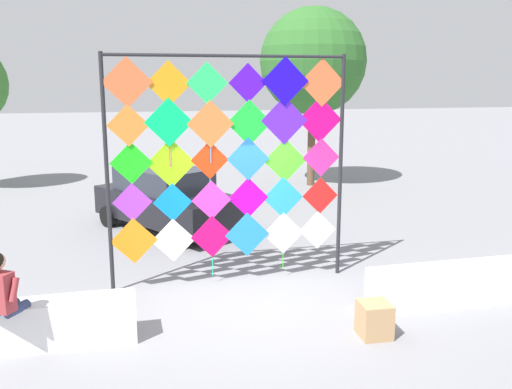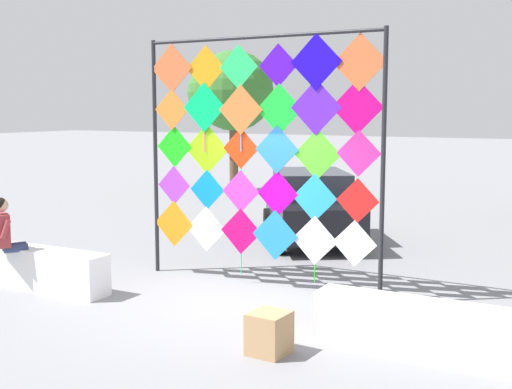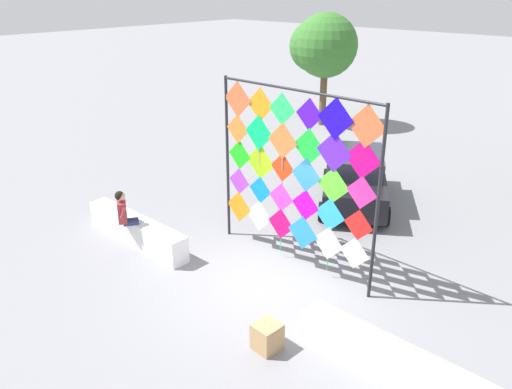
{
  "view_description": "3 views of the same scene",
  "coord_description": "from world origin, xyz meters",
  "views": [
    {
      "loc": [
        -1.92,
        -8.08,
        3.58
      ],
      "look_at": [
        0.28,
        0.82,
        1.7
      ],
      "focal_mm": 38.82,
      "sensor_mm": 36.0,
      "label": 1
    },
    {
      "loc": [
        4.97,
        -8.07,
        2.88
      ],
      "look_at": [
        0.2,
        0.7,
        1.59
      ],
      "focal_mm": 46.69,
      "sensor_mm": 36.0,
      "label": 2
    },
    {
      "loc": [
        6.19,
        -6.78,
        6.01
      ],
      "look_at": [
        -0.35,
        0.38,
        1.91
      ],
      "focal_mm": 35.33,
      "sensor_mm": 36.0,
      "label": 3
    }
  ],
  "objects": [
    {
      "name": "tree_palm_like",
      "position": [
        -6.9,
        11.73,
        3.47
      ],
      "size": [
        2.99,
        2.76,
        4.88
      ],
      "color": "brown",
      "rests_on": "ground"
    },
    {
      "name": "plaza_ledge_right",
      "position": [
        3.52,
        -0.55,
        0.33
      ],
      "size": [
        3.42,
        0.48,
        0.66
      ],
      "primitive_type": "cube",
      "color": "white",
      "rests_on": "ground"
    },
    {
      "name": "seated_vendor",
      "position": [
        -3.43,
        -0.83,
        0.88
      ],
      "size": [
        0.67,
        0.73,
        1.5
      ],
      "color": "navy",
      "rests_on": "ground"
    },
    {
      "name": "ground",
      "position": [
        0.0,
        0.0,
        0.0
      ],
      "size": [
        120.0,
        120.0,
        0.0
      ],
      "primitive_type": "plane",
      "color": "gray"
    },
    {
      "name": "parked_car",
      "position": [
        -0.87,
        5.22,
        0.77
      ],
      "size": [
        3.52,
        4.22,
        1.52
      ],
      "color": "black",
      "rests_on": "ground"
    },
    {
      "name": "cardboard_box_large",
      "position": [
        1.49,
        -1.34,
        0.25
      ],
      "size": [
        0.46,
        0.48,
        0.5
      ],
      "primitive_type": "cube",
      "rotation": [
        0.0,
        0.0,
        -0.06
      ],
      "color": "tan",
      "rests_on": "ground"
    },
    {
      "name": "kite_display_rack",
      "position": [
        -0.07,
        1.3,
        2.33
      ],
      "size": [
        4.21,
        0.12,
        4.05
      ],
      "color": "#232328",
      "rests_on": "ground"
    },
    {
      "name": "plaza_ledge_left",
      "position": [
        -3.52,
        -0.55,
        0.33
      ],
      "size": [
        3.42,
        0.48,
        0.66
      ],
      "primitive_type": "cube",
      "color": "white",
      "rests_on": "ground"
    }
  ]
}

